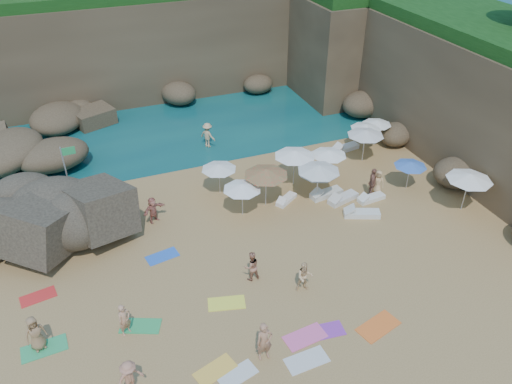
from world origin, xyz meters
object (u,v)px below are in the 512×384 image
object	(u,v)px
flag_pole	(68,169)
parasol_2	(366,126)
person_stand_0	(125,320)
person_stand_3	(372,183)
lounger_0	(286,200)
person_stand_5	(153,210)
rock_outcrop	(50,227)
parasol_0	(219,167)
person_stand_2	(208,135)
person_stand_1	(251,266)
person_stand_4	(378,182)
parasol_1	(242,187)

from	to	relation	value
flag_pole	parasol_2	distance (m)	19.31
person_stand_0	person_stand_3	distance (m)	16.35
lounger_0	person_stand_5	distance (m)	7.80
rock_outcrop	parasol_0	bearing A→B (deg)	-0.93
person_stand_0	parasol_2	bearing A→B (deg)	1.45
parasol_2	person_stand_2	xyz separation A→B (m)	(-9.96, 4.42, -0.93)
parasol_0	person_stand_1	size ratio (longest dim) A/B	1.32
rock_outcrop	flag_pole	xyz separation A→B (m)	(1.56, 1.52, 2.54)
rock_outcrop	person_stand_2	bearing A→B (deg)	27.88
parasol_2	person_stand_2	world-z (taller)	parasol_2
person_stand_0	person_stand_2	distance (m)	16.90
person_stand_5	parasol_0	bearing A→B (deg)	-10.27
person_stand_3	flag_pole	bearing A→B (deg)	100.32
lounger_0	person_stand_5	size ratio (longest dim) A/B	1.00
person_stand_2	person_stand_4	xyz separation A→B (m)	(7.86, -9.40, -0.13)
rock_outcrop	person_stand_2	size ratio (longest dim) A/B	4.19
person_stand_5	person_stand_0	bearing A→B (deg)	-138.33
parasol_1	flag_pole	bearing A→B (deg)	154.04
parasol_0	person_stand_5	world-z (taller)	parasol_0
parasol_1	person_stand_5	xyz separation A→B (m)	(-4.85, 1.21, -1.11)
person_stand_0	person_stand_2	size ratio (longest dim) A/B	0.89
flag_pole	lounger_0	size ratio (longest dim) A/B	2.54
parasol_2	lounger_0	bearing A→B (deg)	-153.29
parasol_0	person_stand_4	distance (m)	9.62
person_stand_5	parasol_1	bearing A→B (deg)	-42.23
lounger_0	person_stand_3	bearing A→B (deg)	-48.05
lounger_0	person_stand_5	bearing A→B (deg)	139.63
person_stand_4	parasol_0	bearing A→B (deg)	-154.19
person_stand_3	lounger_0	bearing A→B (deg)	103.44
parasol_1	parasol_2	distance (m)	11.27
parasol_2	person_stand_1	world-z (taller)	parasol_2
parasol_2	rock_outcrop	bearing A→B (deg)	-176.31
rock_outcrop	parasol_2	size ratio (longest dim) A/B	3.59
person_stand_0	person_stand_5	bearing A→B (deg)	41.45
lounger_0	flag_pole	bearing A→B (deg)	127.52
flag_pole	parasol_0	distance (m)	8.48
flag_pole	person_stand_3	distance (m)	17.58
parasol_0	person_stand_0	size ratio (longest dim) A/B	1.31
rock_outcrop	lounger_0	xyz separation A→B (m)	(13.24, -2.49, 0.12)
rock_outcrop	person_stand_0	world-z (taller)	person_stand_0
person_stand_3	rock_outcrop	bearing A→B (deg)	106.23
parasol_0	parasol_1	bearing A→B (deg)	-78.76
person_stand_5	person_stand_1	bearing A→B (deg)	-89.74
parasol_1	parasol_2	size ratio (longest dim) A/B	1.03
person_stand_4	person_stand_5	size ratio (longest dim) A/B	0.99
parasol_1	person_stand_1	size ratio (longest dim) A/B	1.36
person_stand_1	person_stand_2	world-z (taller)	person_stand_2
lounger_0	person_stand_4	size ratio (longest dim) A/B	1.01
person_stand_0	person_stand_4	size ratio (longest dim) A/B	1.04
person_stand_2	person_stand_4	bearing A→B (deg)	-176.19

